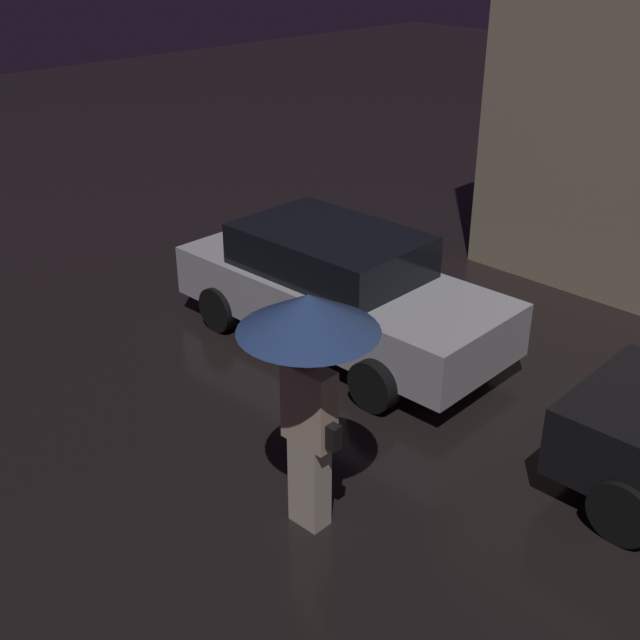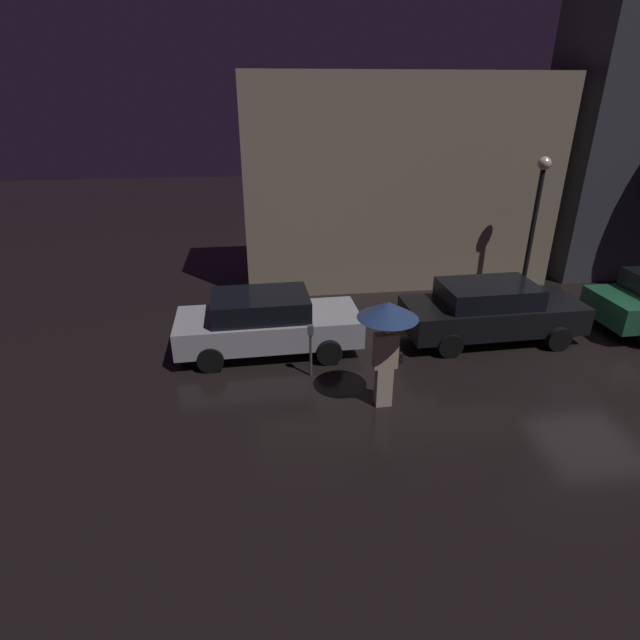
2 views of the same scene
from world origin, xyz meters
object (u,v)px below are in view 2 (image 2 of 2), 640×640
Objects in this scene: parking_meter at (311,345)px; street_lamp_near at (536,210)px; parked_car_black at (491,310)px; parked_car_silver at (267,322)px; pedestrian_with_umbrella at (387,324)px.

street_lamp_near is (6.90, 3.73, 1.97)m from parking_meter.
parked_car_black is at bearing 15.46° from parking_meter.
parked_car_silver is at bearing 124.07° from parking_meter.
parking_meter is (0.91, -1.35, 0.01)m from parked_car_silver.
parked_car_silver is 1.05× the size of street_lamp_near.
pedestrian_with_umbrella is at bearing -144.16° from parked_car_black.
parked_car_black is at bearing -131.93° from street_lamp_near.
parked_car_silver is 1.63m from parking_meter.
parking_meter is at bearing 133.19° from pedestrian_with_umbrella.
parking_meter is at bearing -151.64° from street_lamp_near.
parked_car_silver is 5.64m from parked_car_black.
parking_meter is 8.09m from street_lamp_near.
parked_car_black is at bearing 35.21° from pedestrian_with_umbrella.
parked_car_black is 2.00× the size of pedestrian_with_umbrella.
pedestrian_with_umbrella is 7.57m from street_lamp_near.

